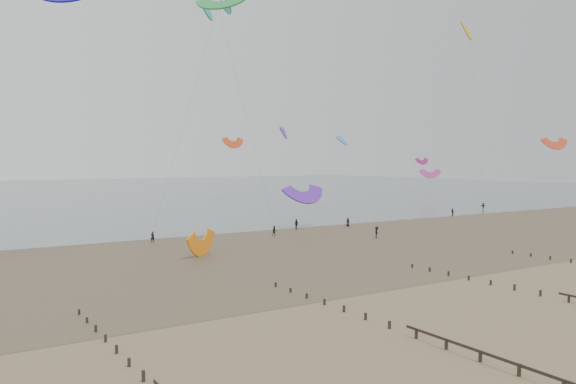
{
  "coord_description": "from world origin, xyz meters",
  "views": [
    {
      "loc": [
        -41.42,
        -33.32,
        12.04
      ],
      "look_at": [
        -2.43,
        28.0,
        8.0
      ],
      "focal_mm": 35.0,
      "sensor_mm": 36.0,
      "label": 1
    }
  ],
  "objects": [
    {
      "name": "ground",
      "position": [
        0.0,
        0.0,
        0.0
      ],
      "size": [
        500.0,
        500.0,
        0.0
      ],
      "primitive_type": "plane",
      "color": "brown",
      "rests_on": "ground"
    },
    {
      "name": "sea_and_shore",
      "position": [
        -4.08,
        34.4,
        0.01
      ],
      "size": [
        500.0,
        665.0,
        0.03
      ],
      "color": "#475654",
      "rests_on": "ground"
    },
    {
      "name": "kitesurfer_lead",
      "position": [
        -14.16,
        46.9,
        0.81
      ],
      "size": [
        0.63,
        0.44,
        1.62
      ],
      "primitive_type": "imported",
      "rotation": [
        0.0,
        0.0,
        3.04
      ],
      "color": "black",
      "rests_on": "ground"
    },
    {
      "name": "kitesurfers",
      "position": [
        24.21,
        45.98,
        0.85
      ],
      "size": [
        137.94,
        27.12,
        1.87
      ],
      "color": "black",
      "rests_on": "ground"
    },
    {
      "name": "grounded_kite",
      "position": [
        -12.56,
        32.39,
        0.0
      ],
      "size": [
        7.86,
        7.68,
        3.41
      ],
      "primitive_type": null,
      "rotation": [
        1.54,
        0.0,
        0.69
      ],
      "color": "orange",
      "rests_on": "ground"
    },
    {
      "name": "kites_airborne",
      "position": [
        -8.13,
        81.86,
        23.56
      ],
      "size": [
        249.1,
        106.3,
        44.38
      ],
      "color": "#139778",
      "rests_on": "ground"
    }
  ]
}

